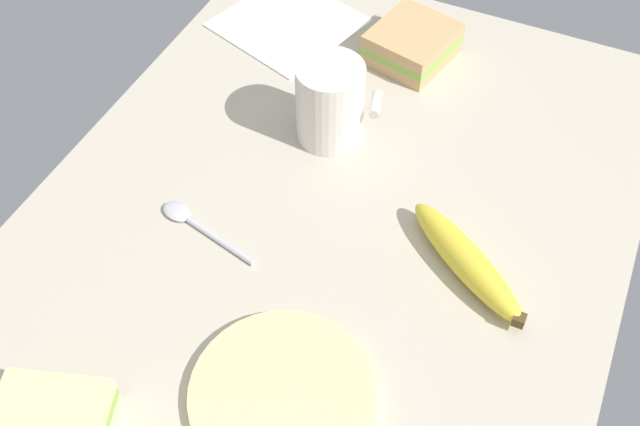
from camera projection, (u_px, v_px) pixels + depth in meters
tabletop at (320, 236)px, 80.77cm from camera, size 90.00×64.00×2.00cm
plate_of_food at (282, 394)px, 67.36cm from camera, size 17.29×17.29×1.20cm
coffee_mug_black at (330, 102)px, 85.08cm from camera, size 8.03×10.34×10.27cm
sandwich_side at (412, 44)px, 96.54cm from camera, size 12.40×11.61×4.40cm
banana at (467, 261)px, 75.30cm from camera, size 12.62×16.28×3.54cm
spoon at (194, 223)px, 80.13cm from camera, size 4.50×13.05×0.80cm
paper_napkin at (288, 23)px, 102.61cm from camera, size 21.27×21.27×0.30cm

